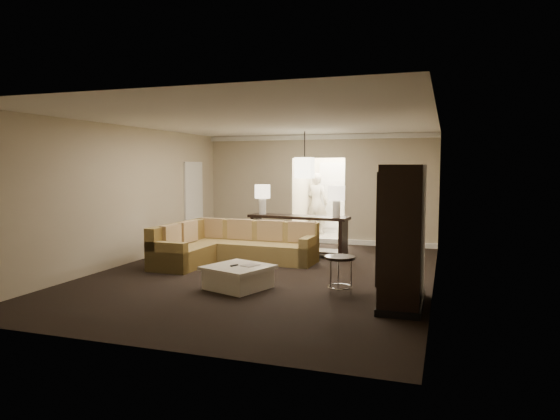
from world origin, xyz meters
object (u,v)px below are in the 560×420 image
(coffee_table, at_px, (238,277))
(armoire, at_px, (402,239))
(sectional_sofa, at_px, (229,246))
(drink_table, at_px, (340,267))
(console_table, at_px, (298,232))
(person, at_px, (316,200))

(coffee_table, distance_m, armoire, 2.72)
(sectional_sofa, xyz_separation_m, drink_table, (2.70, -1.79, 0.09))
(console_table, distance_m, armoire, 4.31)
(armoire, height_order, person, armoire)
(console_table, distance_m, drink_table, 3.47)
(sectional_sofa, height_order, person, person)
(sectional_sofa, height_order, console_table, console_table)
(drink_table, bearing_deg, sectional_sofa, 146.43)
(sectional_sofa, relative_size, drink_table, 4.86)
(armoire, relative_size, person, 1.00)
(console_table, height_order, armoire, armoire)
(coffee_table, xyz_separation_m, armoire, (2.61, -0.17, 0.77))
(coffee_table, distance_m, console_table, 3.30)
(drink_table, bearing_deg, console_table, 117.29)
(person, bearing_deg, sectional_sofa, 86.63)
(coffee_table, bearing_deg, armoire, -3.69)
(drink_table, bearing_deg, armoire, -20.79)
(sectional_sofa, bearing_deg, person, 84.31)
(sectional_sofa, height_order, drink_table, sectional_sofa)
(console_table, relative_size, person, 1.17)
(person, bearing_deg, coffee_table, 97.77)
(sectional_sofa, relative_size, coffee_table, 2.42)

